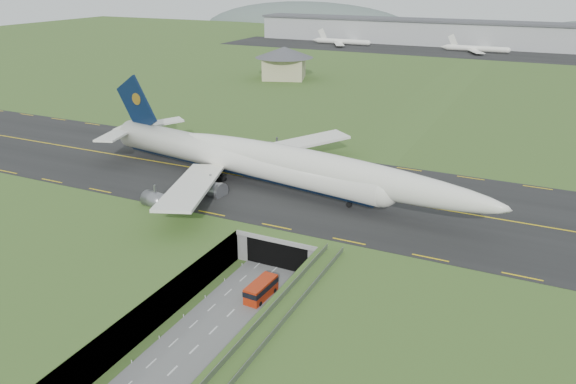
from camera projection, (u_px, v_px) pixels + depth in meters
The scene contains 10 objects.
ground at pixel (255, 290), 93.81m from camera, with size 900.00×900.00×0.00m, color #3E5823.
airfield_deck at pixel (255, 274), 92.71m from camera, with size 800.00×800.00×6.00m, color gray.
trench_road at pixel (232, 312), 87.47m from camera, with size 12.00×75.00×0.20m, color slate.
taxiway at pixel (329, 191), 119.30m from camera, with size 800.00×44.00×0.18m, color black.
tunnel_portal at pixel (297, 232), 106.62m from camera, with size 17.00×22.30×6.00m.
guideway at pixel (259, 344), 71.40m from camera, with size 3.00×53.00×7.05m.
jumbo_jet at pixel (264, 162), 119.80m from camera, with size 100.16×62.86×21.05m.
shuttle_tram at pixel (261, 289), 90.85m from camera, with size 3.02×7.10×2.86m.
service_building at pixel (284, 60), 241.99m from camera, with size 31.66×31.66×13.64m.
cargo_terminal at pixel (491, 35), 340.21m from camera, with size 320.00×67.00×15.60m.
Camera 1 is at (39.91, -71.05, 49.55)m, focal length 35.00 mm.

